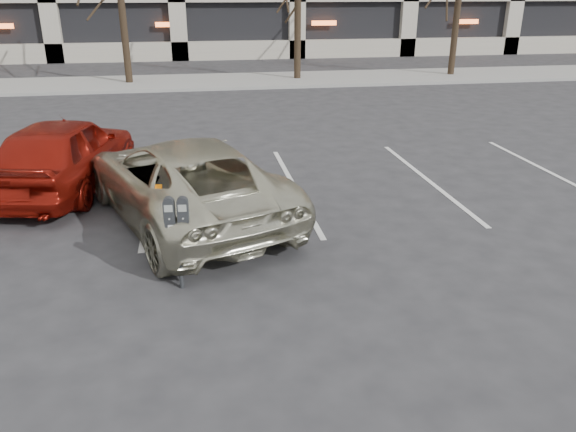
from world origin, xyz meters
The scene contains 6 objects.
ground centered at (0.00, 0.00, 0.00)m, with size 140.00×140.00×0.00m, color #28282B.
sidewalk centered at (0.00, 16.00, 0.06)m, with size 80.00×4.00×0.12m, color gray.
stall_lines centered at (-1.40, 2.30, 0.01)m, with size 16.90×5.20×0.00m.
parking_meter centered at (-0.79, -1.45, 0.96)m, with size 0.33×0.15×1.25m.
suv_silver centered at (-0.71, 0.98, 0.70)m, with size 3.95×5.54×1.41m.
car_red centered at (-3.01, 2.94, 0.73)m, with size 1.72×4.28×1.46m, color maroon.
Camera 1 is at (-0.50, -8.12, 3.67)m, focal length 35.00 mm.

